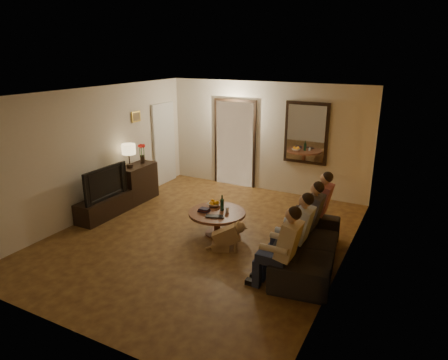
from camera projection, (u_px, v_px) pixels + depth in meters
The scene contains 33 objects.
floor at pixel (202, 236), 7.38m from camera, with size 5.00×6.00×0.01m, color #482813.
ceiling at pixel (199, 93), 6.58m from camera, with size 5.00×6.00×0.01m, color white.
back_wall at pixel (265, 137), 9.51m from camera, with size 5.00×0.02×2.60m, color beige.
front_wall at pixel (63, 236), 4.45m from camera, with size 5.00×0.02×2.60m, color beige.
left_wall at pixel (95, 153), 8.08m from camera, with size 0.02×6.00×2.60m, color beige.
right_wall at pixel (347, 191), 5.88m from camera, with size 0.02×6.00×2.60m, color beige.
orange_accent at pixel (346, 191), 5.88m from camera, with size 0.01×6.00×2.60m, color orange.
kitchen_doorway at pixel (235, 144), 9.92m from camera, with size 1.00×0.06×2.10m, color #FFE0A5.
door_trim at pixel (235, 144), 9.91m from camera, with size 1.12×0.04×2.22m, color black.
fridge_glimpse at pixel (244, 151), 9.86m from camera, with size 0.45×0.03×1.70m, color silver.
mirror_frame at pixel (306, 133), 8.97m from camera, with size 1.00×0.05×1.40m, color black.
mirror_glass at pixel (306, 133), 8.95m from camera, with size 0.86×0.02×1.26m, color white.
white_door at pixel (164, 144), 10.09m from camera, with size 0.06×0.85×2.04m, color white.
framed_art at pixel (136, 117), 9.00m from camera, with size 0.03×0.28×0.24m, color #B28C33.
art_canvas at pixel (136, 117), 8.99m from camera, with size 0.01×0.22×0.18m, color brown.
dresser at pixel (138, 183), 9.05m from camera, with size 0.45×0.93×0.83m, color black.
table_lamp at pixel (129, 156), 8.65m from camera, with size 0.30×0.30×0.54m, color beige, non-canonical shape.
flower_vase at pixel (142, 154), 9.04m from camera, with size 0.14×0.14×0.44m, color red, non-canonical shape.
tv_stand at pixel (104, 207), 8.19m from camera, with size 0.45×1.25×0.42m, color black.
tv at pixel (102, 182), 8.02m from camera, with size 0.15×1.14×0.66m, color black.
sofa at pixel (308, 245), 6.34m from camera, with size 0.85×2.18×0.64m, color black.
person_a at pixel (284, 252), 5.54m from camera, with size 0.60×0.40×1.20m, color tan, non-canonical shape.
person_b at pixel (297, 235), 6.05m from camera, with size 0.60×0.40×1.20m, color tan, non-canonical shape.
person_c at pixel (309, 221), 6.55m from camera, with size 0.60×0.40×1.20m, color tan, non-canonical shape.
person_d at pixel (318, 209), 7.06m from camera, with size 0.60×0.40×1.20m, color tan, non-canonical shape.
dog at pixel (226, 235), 6.77m from camera, with size 0.56×0.24×0.56m, color tan, non-canonical shape.
coffee_table at pixel (217, 223), 7.39m from camera, with size 1.05×1.05×0.45m, color #5A2B1B.
bowl at pixel (214, 205), 7.58m from camera, with size 0.26×0.26×0.06m, color white.
oranges at pixel (214, 201), 7.56m from camera, with size 0.20×0.20×0.08m, color orange, non-canonical shape.
wine_bottle at pixel (222, 203), 7.34m from camera, with size 0.07×0.07×0.31m, color black, non-canonical shape.
wine_glass at pixel (227, 210), 7.27m from camera, with size 0.06×0.06×0.10m, color silver.
book_stack at pixel (204, 210), 7.33m from camera, with size 0.20×0.15×0.07m, color black, non-canonical shape.
laptop at pixel (215, 217), 7.04m from camera, with size 0.33×0.21×0.03m, color black.
Camera 1 is at (3.47, -5.75, 3.27)m, focal length 32.00 mm.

